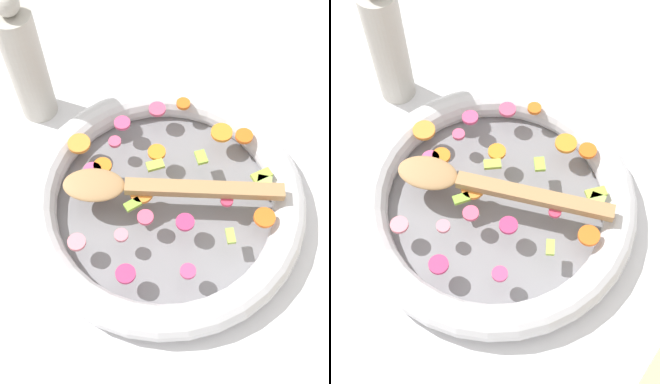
# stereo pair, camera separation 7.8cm
# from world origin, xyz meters

# --- Properties ---
(ground_plane) EXTENTS (4.00, 4.00, 0.00)m
(ground_plane) POSITION_xyz_m (0.00, 0.00, 0.00)
(ground_plane) COLOR silver
(skillet) EXTENTS (0.42, 0.42, 0.05)m
(skillet) POSITION_xyz_m (0.00, 0.00, 0.02)
(skillet) COLOR slate
(skillet) RESTS_ON ground_plane
(chopped_vegetables) EXTENTS (0.33, 0.34, 0.01)m
(chopped_vegetables) POSITION_xyz_m (-0.02, -0.01, 0.05)
(chopped_vegetables) COLOR orange
(chopped_vegetables) RESTS_ON skillet
(wooden_spoon) EXTENTS (0.16, 0.31, 0.01)m
(wooden_spoon) POSITION_xyz_m (0.01, -0.02, 0.06)
(wooden_spoon) COLOR #A87F51
(wooden_spoon) RESTS_ON chopped_vegetables
(pepper_mill) EXTENTS (0.06, 0.06, 0.25)m
(pepper_mill) POSITION_xyz_m (-0.08, -0.27, 0.11)
(pepper_mill) COLOR #B2ADA3
(pepper_mill) RESTS_ON ground_plane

